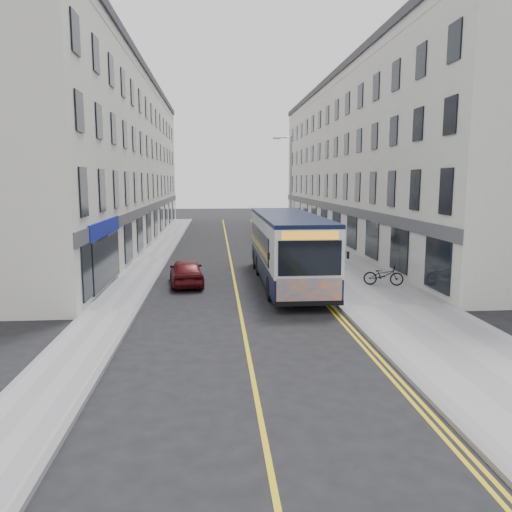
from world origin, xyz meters
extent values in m
plane|color=black|center=(0.00, 0.00, 0.00)|extent=(140.00, 140.00, 0.00)
cube|color=gray|center=(6.25, 12.00, 0.06)|extent=(4.50, 64.00, 0.12)
cube|color=gray|center=(-5.00, 12.00, 0.06)|extent=(2.00, 64.00, 0.12)
cube|color=slate|center=(4.00, 12.00, 0.07)|extent=(0.18, 64.00, 0.13)
cube|color=slate|center=(-4.00, 12.00, 0.07)|extent=(0.18, 64.00, 0.13)
cube|color=gold|center=(0.00, 12.00, 0.00)|extent=(0.12, 64.00, 0.01)
cube|color=gold|center=(3.55, 12.00, 0.00)|extent=(0.10, 64.00, 0.01)
cube|color=gold|center=(3.75, 12.00, 0.00)|extent=(0.10, 64.00, 0.01)
cube|color=silver|center=(11.50, 21.00, 6.50)|extent=(6.00, 46.00, 13.00)
cube|color=silver|center=(-9.00, 21.00, 6.50)|extent=(6.00, 46.00, 13.00)
cylinder|color=#979BA0|center=(4.25, 14.00, 4.00)|extent=(0.14, 0.14, 8.00)
cylinder|color=#979BA0|center=(3.75, 14.00, 7.90)|extent=(1.00, 0.08, 0.08)
cube|color=#979BA0|center=(3.25, 14.00, 7.85)|extent=(0.50, 0.18, 0.12)
cube|color=black|center=(2.57, 3.80, 0.85)|extent=(2.65, 11.68, 0.96)
cube|color=silver|center=(2.57, 3.80, 2.28)|extent=(2.65, 11.68, 1.91)
cube|color=black|center=(2.57, 3.80, 3.32)|extent=(2.67, 11.68, 0.17)
cube|color=black|center=(1.23, 4.43, 2.07)|extent=(0.04, 9.13, 1.22)
cube|color=black|center=(3.92, 4.43, 2.07)|extent=(0.04, 9.13, 1.22)
cube|color=black|center=(2.57, -2.06, 2.18)|extent=(2.39, 0.04, 1.33)
cube|color=orange|center=(2.57, -2.06, 0.90)|extent=(2.49, 0.04, 1.01)
cube|color=orange|center=(2.57, -2.07, 3.03)|extent=(2.12, 0.04, 0.30)
cylinder|color=black|center=(1.37, 0.29, 0.53)|extent=(0.30, 1.06, 1.06)
cylinder|color=black|center=(3.77, 0.29, 0.53)|extent=(0.30, 1.06, 1.06)
cylinder|color=black|center=(1.37, 6.13, 0.53)|extent=(0.30, 1.06, 1.06)
cylinder|color=black|center=(3.77, 6.13, 0.53)|extent=(0.30, 1.06, 1.06)
cylinder|color=black|center=(1.37, 8.04, 0.53)|extent=(0.30, 1.06, 1.06)
cylinder|color=black|center=(3.77, 8.04, 0.53)|extent=(0.30, 1.06, 1.06)
imported|color=black|center=(6.98, 2.45, 0.61)|extent=(1.95, 1.10, 0.97)
imported|color=#9B6446|center=(4.61, 9.89, 1.01)|extent=(0.76, 0.64, 1.78)
imported|color=black|center=(5.22, 13.79, 0.94)|extent=(1.01, 0.96, 1.64)
imported|color=white|center=(3.20, 22.54, 0.72)|extent=(1.63, 4.41, 1.44)
imported|color=#4D0C0F|center=(-2.36, 3.85, 0.66)|extent=(1.98, 4.00, 1.31)
camera|label=1|loc=(-0.91, -20.17, 5.06)|focal=35.00mm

